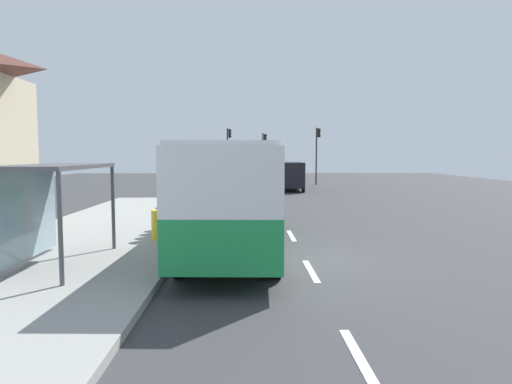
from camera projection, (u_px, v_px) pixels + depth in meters
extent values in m
cube|color=#38383A|center=(270.00, 206.00, 26.46)|extent=(56.00, 92.00, 0.04)
cube|color=#999993|center=(86.00, 245.00, 14.36)|extent=(6.20, 30.00, 0.18)
cube|color=silver|center=(360.00, 360.00, 6.54)|extent=(0.16, 2.20, 0.01)
cube|color=silver|center=(311.00, 271.00, 11.52)|extent=(0.16, 2.20, 0.01)
cube|color=silver|center=(291.00, 236.00, 16.50)|extent=(0.16, 2.20, 0.01)
cube|color=silver|center=(281.00, 217.00, 21.48)|extent=(0.16, 2.20, 0.01)
cube|color=silver|center=(274.00, 205.00, 26.46)|extent=(0.16, 2.20, 0.01)
cube|color=silver|center=(270.00, 197.00, 31.45)|extent=(0.16, 2.20, 0.01)
cube|color=silver|center=(267.00, 191.00, 36.43)|extent=(0.16, 2.20, 0.01)
cube|color=silver|center=(264.00, 187.00, 41.41)|extent=(0.16, 2.20, 0.01)
cube|color=#1E8C47|center=(236.00, 213.00, 14.51)|extent=(2.85, 11.08, 1.15)
cube|color=silver|center=(236.00, 172.00, 14.41)|extent=(2.85, 11.08, 1.45)
cube|color=silver|center=(236.00, 147.00, 14.34)|extent=(2.72, 10.85, 0.12)
cube|color=black|center=(243.00, 169.00, 19.84)|extent=(2.30, 0.19, 1.22)
cube|color=black|center=(195.00, 175.00, 13.93)|extent=(0.36, 8.58, 1.10)
cylinder|color=black|center=(213.00, 215.00, 18.46)|extent=(0.31, 1.01, 1.00)
cylinder|color=black|center=(269.00, 215.00, 18.43)|extent=(0.31, 1.01, 1.00)
cylinder|color=black|center=(180.00, 257.00, 10.88)|extent=(0.31, 1.01, 1.00)
cylinder|color=black|center=(275.00, 257.00, 10.86)|extent=(0.31, 1.01, 1.00)
cube|color=black|center=(290.00, 174.00, 37.30)|extent=(2.17, 5.26, 1.96)
cube|color=black|center=(290.00, 170.00, 37.27)|extent=(2.14, 3.18, 0.44)
cylinder|color=black|center=(303.00, 188.00, 35.38)|extent=(0.24, 0.69, 0.68)
cylinder|color=black|center=(280.00, 188.00, 35.40)|extent=(0.24, 0.69, 0.68)
cylinder|color=black|center=(299.00, 185.00, 39.37)|extent=(0.24, 0.69, 0.68)
cylinder|color=black|center=(278.00, 185.00, 39.38)|extent=(0.24, 0.69, 0.68)
cube|color=#195933|center=(283.00, 178.00, 45.37)|extent=(2.06, 4.50, 0.60)
cube|color=black|center=(283.00, 172.00, 45.12)|extent=(1.72, 2.47, 0.60)
cylinder|color=black|center=(275.00, 180.00, 46.92)|extent=(0.24, 0.65, 0.64)
cylinder|color=black|center=(291.00, 180.00, 46.86)|extent=(0.24, 0.65, 0.64)
cylinder|color=black|center=(275.00, 182.00, 43.93)|extent=(0.24, 0.65, 0.64)
cylinder|color=black|center=(292.00, 182.00, 43.87)|extent=(0.24, 0.65, 0.64)
cylinder|color=yellow|center=(160.00, 225.00, 14.90)|extent=(0.52, 0.52, 0.95)
cylinder|color=blue|center=(163.00, 221.00, 15.60)|extent=(0.52, 0.52, 0.95)
cylinder|color=green|center=(167.00, 219.00, 16.30)|extent=(0.52, 0.52, 0.95)
cylinder|color=red|center=(170.00, 216.00, 16.99)|extent=(0.52, 0.52, 0.95)
cylinder|color=#2D2D2D|center=(316.00, 156.00, 44.17)|extent=(0.14, 0.14, 5.50)
cube|color=black|center=(319.00, 133.00, 43.99)|extent=(0.24, 0.28, 0.84)
sphere|color=#360606|center=(320.00, 130.00, 43.97)|extent=(0.16, 0.16, 0.16)
sphere|color=#F2B20C|center=(320.00, 133.00, 43.99)|extent=(0.16, 0.16, 0.16)
sphere|color=black|center=(320.00, 136.00, 44.01)|extent=(0.16, 0.16, 0.16)
cylinder|color=#2D2D2D|center=(227.00, 156.00, 44.78)|extent=(0.14, 0.14, 5.48)
cube|color=black|center=(230.00, 133.00, 44.60)|extent=(0.24, 0.28, 0.84)
sphere|color=red|center=(231.00, 131.00, 44.58)|extent=(0.16, 0.16, 0.16)
sphere|color=#3C2C03|center=(231.00, 133.00, 44.61)|extent=(0.16, 0.16, 0.16)
sphere|color=black|center=(231.00, 136.00, 44.63)|extent=(0.16, 0.16, 0.16)
cylinder|color=#2D2D2D|center=(263.00, 159.00, 45.67)|extent=(0.14, 0.14, 5.04)
cube|color=black|center=(265.00, 138.00, 45.51)|extent=(0.24, 0.28, 0.84)
sphere|color=#360606|center=(266.00, 135.00, 45.49)|extent=(0.16, 0.16, 0.16)
sphere|color=#F2B20C|center=(266.00, 138.00, 45.51)|extent=(0.16, 0.16, 0.16)
sphere|color=black|center=(266.00, 141.00, 45.54)|extent=(0.16, 0.16, 0.16)
cube|color=#4C4C51|center=(55.00, 167.00, 11.31)|extent=(1.80, 4.00, 0.10)
cube|color=#8CA5B2|center=(22.00, 215.00, 11.39)|extent=(0.06, 3.80, 2.30)
cylinder|color=#4C4C51|center=(60.00, 228.00, 9.53)|extent=(0.10, 0.10, 2.44)
cylinder|color=#4C4C51|center=(113.00, 207.00, 13.32)|extent=(0.10, 0.10, 2.44)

